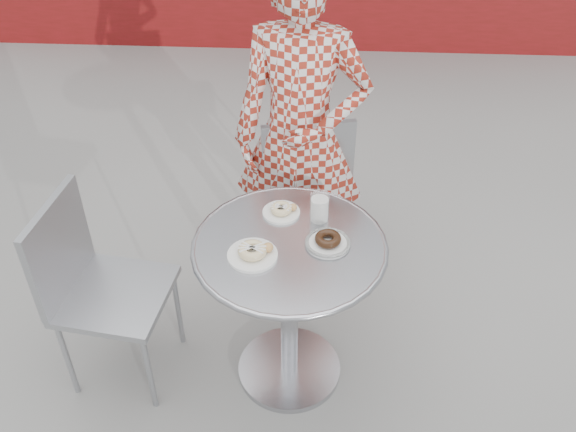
# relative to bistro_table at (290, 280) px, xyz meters

# --- Properties ---
(ground) EXTENTS (60.00, 60.00, 0.00)m
(ground) POSITION_rel_bistro_table_xyz_m (-0.04, 0.02, -0.60)
(ground) COLOR gray
(ground) RESTS_ON ground
(bistro_table) EXTENTS (0.79, 0.79, 0.80)m
(bistro_table) POSITION_rel_bistro_table_xyz_m (0.00, 0.00, 0.00)
(bistro_table) COLOR silver
(bistro_table) RESTS_ON ground
(chair_far) EXTENTS (0.53, 0.53, 0.95)m
(chair_far) POSITION_rel_bistro_table_xyz_m (0.02, 0.88, -0.31)
(chair_far) COLOR #9B9DA2
(chair_far) RESTS_ON ground
(chair_left) EXTENTS (0.51, 0.50, 0.93)m
(chair_left) POSITION_rel_bistro_table_xyz_m (-0.77, -0.01, -0.32)
(chair_left) COLOR #9B9DA2
(chair_left) RESTS_ON ground
(seated_person) EXTENTS (0.68, 0.49, 1.76)m
(seated_person) POSITION_rel_bistro_table_xyz_m (0.02, 0.67, 0.28)
(seated_person) COLOR maroon
(seated_person) RESTS_ON ground
(plate_far) EXTENTS (0.16, 0.16, 0.04)m
(plate_far) POSITION_rel_bistro_table_xyz_m (-0.04, 0.20, 0.21)
(plate_far) COLOR white
(plate_far) RESTS_ON bistro_table
(plate_near) EXTENTS (0.20, 0.20, 0.05)m
(plate_near) POSITION_rel_bistro_table_xyz_m (-0.14, -0.08, 0.22)
(plate_near) COLOR white
(plate_near) RESTS_ON bistro_table
(plate_checker) EXTENTS (0.18, 0.18, 0.05)m
(plate_checker) POSITION_rel_bistro_table_xyz_m (0.15, 0.01, 0.21)
(plate_checker) COLOR white
(plate_checker) RESTS_ON bistro_table
(milk_cup) EXTENTS (0.08, 0.08, 0.13)m
(milk_cup) POSITION_rel_bistro_table_xyz_m (0.11, 0.17, 0.25)
(milk_cup) COLOR white
(milk_cup) RESTS_ON bistro_table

